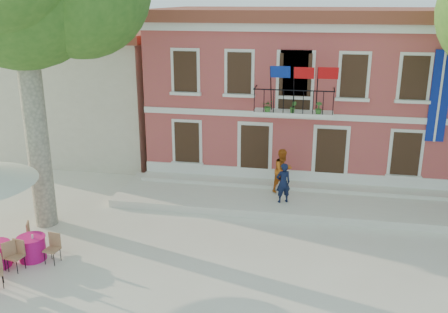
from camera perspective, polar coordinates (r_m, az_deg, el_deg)
ground at (r=16.75m, az=-0.64°, el=-10.71°), size 90.00×90.00×0.00m
main_building at (r=24.80m, az=8.52°, el=7.78°), size 13.50×9.59×7.50m
neighbor_west at (r=28.70m, az=-15.23°, el=7.55°), size 9.40×9.40×6.40m
terrace at (r=20.42m, az=7.34°, el=-4.97°), size 14.00×3.40×0.30m
pedestrian_navy at (r=19.53m, az=6.79°, el=-3.01°), size 0.69×0.60×1.61m
pedestrian_orange at (r=20.57m, az=6.74°, el=-1.61°), size 1.11×1.11×1.82m
cafe_table_1 at (r=17.18m, az=-21.11°, el=-9.62°), size 1.72×1.86×0.95m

